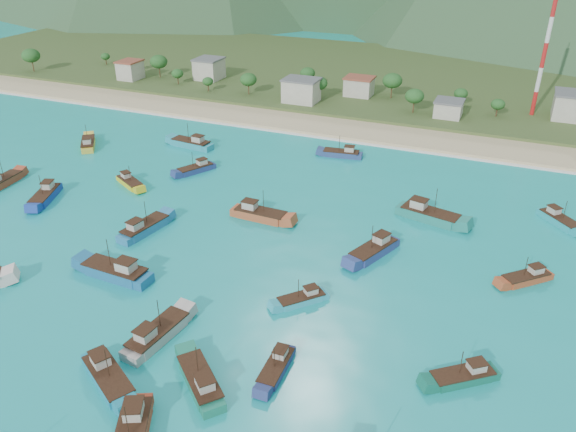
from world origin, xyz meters
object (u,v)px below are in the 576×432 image
at_px(boat_6, 196,169).
at_px(boat_2, 342,154).
at_px(boat_4, 192,144).
at_px(boat_23, 276,368).
at_px(boat_8, 429,215).
at_px(boat_31, 201,382).
at_px(boat_24, 130,183).
at_px(boat_32, 463,377).
at_px(boat_9, 45,196).
at_px(boat_12, 157,335).
at_px(radio_tower, 547,43).
at_px(boat_0, 374,251).
at_px(boat_19, 144,228).
at_px(boat_27, 526,278).
at_px(boat_13, 88,144).
at_px(boat_7, 108,378).
at_px(boat_1, 260,215).
at_px(boat_28, 302,300).
at_px(boat_11, 2,182).
at_px(boat_14, 116,272).
at_px(boat_21, 559,221).

bearing_deg(boat_6, boat_2, -114.01).
distance_m(boat_4, boat_23, 86.44).
xyz_separation_m(boat_8, boat_31, (-19.23, -57.14, -0.23)).
height_order(boat_24, boat_32, boat_32).
distance_m(boat_9, boat_12, 56.53).
bearing_deg(boat_9, boat_4, -129.15).
bearing_deg(boat_2, boat_8, -142.12).
xyz_separation_m(radio_tower, boat_2, (-43.55, -49.82, -21.88)).
height_order(boat_0, boat_19, boat_0).
height_order(boat_12, boat_27, boat_12).
bearing_deg(boat_31, boat_24, 85.35).
xyz_separation_m(boat_0, boat_8, (6.82, 17.12, 0.16)).
bearing_deg(boat_9, boat_2, -158.06).
xyz_separation_m(boat_12, boat_13, (-61.00, 58.11, -0.11)).
bearing_deg(boat_12, boat_7, -88.94).
height_order(boat_1, boat_31, boat_1).
bearing_deg(boat_8, boat_23, 0.35).
distance_m(boat_9, boat_23, 72.58).
height_order(boat_8, boat_32, boat_8).
xyz_separation_m(boat_4, boat_27, (84.10, -32.42, -0.28)).
bearing_deg(boat_27, boat_32, 122.79).
relative_size(boat_8, boat_13, 1.31).
bearing_deg(boat_28, boat_9, 31.08).
bearing_deg(boat_6, boat_32, 174.20).
xyz_separation_m(boat_12, boat_32, (41.80, 8.51, -0.23)).
height_order(boat_13, boat_32, boat_13).
relative_size(boat_9, boat_11, 1.03).
relative_size(boat_7, boat_32, 1.25).
distance_m(boat_4, boat_14, 60.90).
bearing_deg(boat_13, radio_tower, -4.82).
bearing_deg(boat_1, boat_0, 81.54).
bearing_deg(boat_6, boat_8, -154.77).
height_order(boat_6, boat_8, boat_8).
relative_size(boat_13, boat_31, 1.00).
bearing_deg(boat_7, boat_2, -152.63).
bearing_deg(boat_7, boat_32, 143.18).
relative_size(boat_14, boat_27, 1.53).
bearing_deg(boat_31, boat_7, 150.33).
bearing_deg(boat_12, boat_23, 9.68).
distance_m(boat_2, boat_32, 78.73).
bearing_deg(boat_19, boat_23, -22.56).
distance_m(boat_4, boat_13, 27.54).
bearing_deg(boat_24, boat_27, 114.43).
bearing_deg(boat_4, boat_24, -175.47).
xyz_separation_m(boat_24, boat_31, (46.46, -47.85, 0.19)).
height_order(boat_6, boat_27, boat_6).
relative_size(boat_0, boat_8, 0.88).
xyz_separation_m(boat_6, boat_27, (74.67, -18.68, -0.04)).
relative_size(boat_19, boat_21, 1.30).
height_order(boat_2, boat_13, boat_13).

